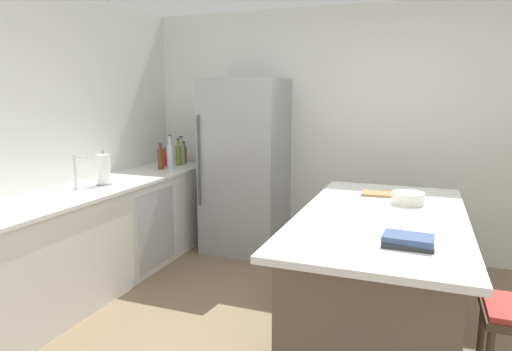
# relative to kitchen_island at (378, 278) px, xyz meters

# --- Properties ---
(wall_rear) EXTENTS (6.00, 0.10, 2.60)m
(wall_rear) POSITION_rel_kitchen_island_xyz_m (-0.36, 1.82, 0.84)
(wall_rear) COLOR silver
(wall_rear) RESTS_ON ground_plane
(wall_left) EXTENTS (0.10, 6.00, 2.60)m
(wall_left) POSITION_rel_kitchen_island_xyz_m (-2.81, -0.43, 0.84)
(wall_left) COLOR silver
(wall_left) RESTS_ON ground_plane
(counter_run_left) EXTENTS (0.67, 3.10, 0.90)m
(counter_run_left) POSITION_rel_kitchen_island_xyz_m (-2.43, 0.14, -0.01)
(counter_run_left) COLOR silver
(counter_run_left) RESTS_ON ground_plane
(kitchen_island) EXTENTS (1.07, 2.07, 0.91)m
(kitchen_island) POSITION_rel_kitchen_island_xyz_m (0.00, 0.00, 0.00)
(kitchen_island) COLOR brown
(kitchen_island) RESTS_ON ground_plane
(refrigerator) EXTENTS (0.82, 0.73, 1.86)m
(refrigerator) POSITION_rel_kitchen_island_xyz_m (-1.56, 1.42, 0.47)
(refrigerator) COLOR #93969B
(refrigerator) RESTS_ON ground_plane
(sink_faucet) EXTENTS (0.15, 0.05, 0.30)m
(sink_faucet) POSITION_rel_kitchen_island_xyz_m (-2.48, -0.08, 0.60)
(sink_faucet) COLOR silver
(sink_faucet) RESTS_ON counter_run_left
(paper_towel_roll) EXTENTS (0.14, 0.14, 0.31)m
(paper_towel_roll) POSITION_rel_kitchen_island_xyz_m (-2.41, 0.18, 0.58)
(paper_towel_roll) COLOR gray
(paper_towel_roll) RESTS_ON counter_run_left
(vinegar_bottle) EXTENTS (0.06, 0.06, 0.26)m
(vinegar_bottle) POSITION_rel_kitchen_island_xyz_m (-2.39, 1.56, 0.55)
(vinegar_bottle) COLOR #994C23
(vinegar_bottle) RESTS_ON counter_run_left
(gin_bottle) EXTENTS (0.08, 0.08, 0.32)m
(gin_bottle) POSITION_rel_kitchen_island_xyz_m (-2.37, 1.47, 0.58)
(gin_bottle) COLOR #8CB79E
(gin_bottle) RESTS_ON counter_run_left
(olive_oil_bottle) EXTENTS (0.06, 0.06, 0.31)m
(olive_oil_bottle) POSITION_rel_kitchen_island_xyz_m (-2.36, 1.39, 0.57)
(olive_oil_bottle) COLOR olive
(olive_oil_bottle) RESTS_ON counter_run_left
(hot_sauce_bottle) EXTENTS (0.05, 0.05, 0.20)m
(hot_sauce_bottle) POSITION_rel_kitchen_island_xyz_m (-2.48, 1.28, 0.53)
(hot_sauce_bottle) COLOR red
(hot_sauce_bottle) RESTS_ON counter_run_left
(soda_bottle) EXTENTS (0.08, 0.08, 0.36)m
(soda_bottle) POSITION_rel_kitchen_island_xyz_m (-2.34, 1.18, 0.58)
(soda_bottle) COLOR silver
(soda_bottle) RESTS_ON counter_run_left
(syrup_bottle) EXTENTS (0.07, 0.07, 0.28)m
(syrup_bottle) POSITION_rel_kitchen_island_xyz_m (-2.41, 1.09, 0.56)
(syrup_bottle) COLOR #5B3319
(syrup_bottle) RESTS_ON counter_run_left
(cookbook_stack) EXTENTS (0.26, 0.19, 0.06)m
(cookbook_stack) POSITION_rel_kitchen_island_xyz_m (0.19, -0.60, 0.48)
(cookbook_stack) COLOR #2D2D33
(cookbook_stack) RESTS_ON kitchen_island
(mixing_bowl) EXTENTS (0.23, 0.23, 0.09)m
(mixing_bowl) POSITION_rel_kitchen_island_xyz_m (0.15, 0.36, 0.49)
(mixing_bowl) COLOR silver
(mixing_bowl) RESTS_ON kitchen_island
(cutting_board) EXTENTS (0.30, 0.22, 0.02)m
(cutting_board) POSITION_rel_kitchen_island_xyz_m (-0.06, 0.61, 0.46)
(cutting_board) COLOR #9E7042
(cutting_board) RESTS_ON kitchen_island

